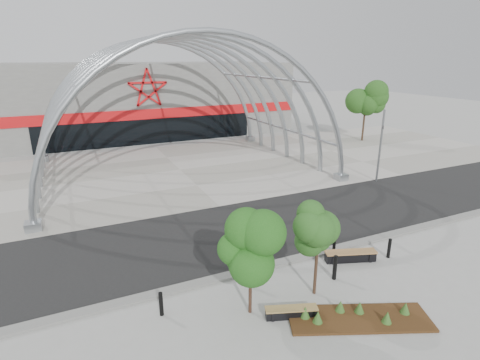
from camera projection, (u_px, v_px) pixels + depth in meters
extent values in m
plane|color=#9C9C97|center=(278.00, 261.00, 16.59)|extent=(140.00, 140.00, 0.00)
cube|color=black|center=(244.00, 230.00, 19.61)|extent=(140.00, 7.00, 0.02)
cube|color=#9C988C|center=(180.00, 170.00, 29.96)|extent=(60.00, 17.00, 0.04)
cube|color=slate|center=(281.00, 263.00, 16.36)|extent=(60.00, 0.50, 0.12)
cube|color=slate|center=(136.00, 98.00, 44.24)|extent=(34.00, 15.00, 8.00)
cube|color=black|center=(151.00, 131.00, 38.66)|extent=(22.00, 0.25, 2.60)
cube|color=red|center=(150.00, 114.00, 38.09)|extent=(34.00, 0.30, 1.00)
torus|color=#9CA2A7|center=(213.00, 201.00, 23.50)|extent=(20.36, 0.36, 20.36)
torus|color=#9CA2A7|center=(200.00, 189.00, 25.65)|extent=(20.36, 0.36, 20.36)
torus|color=#9CA2A7|center=(189.00, 179.00, 27.81)|extent=(20.36, 0.36, 20.36)
torus|color=#9CA2A7|center=(180.00, 170.00, 29.96)|extent=(20.36, 0.36, 20.36)
torus|color=#9CA2A7|center=(172.00, 162.00, 32.12)|extent=(20.36, 0.36, 20.36)
torus|color=#9CA2A7|center=(165.00, 156.00, 34.28)|extent=(20.36, 0.36, 20.36)
torus|color=#9CA2A7|center=(158.00, 150.00, 36.43)|extent=(20.36, 0.36, 20.36)
cylinder|color=#9CA2A7|center=(285.00, 129.00, 33.00)|extent=(0.20, 15.00, 0.20)
cylinder|color=#9CA2A7|center=(260.00, 77.00, 30.57)|extent=(0.20, 15.00, 0.20)
cylinder|color=#9CA2A7|center=(173.00, 37.00, 26.84)|extent=(0.20, 15.00, 0.20)
cylinder|color=#9CA2A7|center=(72.00, 81.00, 24.94)|extent=(0.20, 15.00, 0.20)
cylinder|color=#9CA2A7|center=(40.00, 151.00, 25.31)|extent=(0.20, 15.00, 0.20)
cube|color=#9CA2A7|center=(33.00, 226.00, 19.44)|extent=(0.80, 0.80, 0.50)
cube|color=#9CA2A7|center=(44.00, 159.00, 32.38)|extent=(0.80, 0.80, 0.50)
cube|color=#9CA2A7|center=(341.00, 177.00, 27.39)|extent=(0.80, 0.80, 0.50)
cube|color=#9CA2A7|center=(250.00, 139.00, 40.33)|extent=(0.80, 0.80, 0.50)
cube|color=#321F0B|center=(359.00, 318.00, 12.89)|extent=(5.04, 3.25, 0.09)
cone|color=#3C6726|center=(318.00, 317.00, 12.58)|extent=(0.34, 0.34, 0.42)
cone|color=#3C6726|center=(360.00, 307.00, 13.07)|extent=(0.34, 0.34, 0.42)
cone|color=#3C6726|center=(387.00, 317.00, 12.57)|extent=(0.34, 0.34, 0.42)
cone|color=#3C6726|center=(340.00, 306.00, 13.14)|extent=(0.34, 0.34, 0.42)
cone|color=#3C6726|center=(405.00, 308.00, 13.04)|extent=(0.34, 0.34, 0.42)
cone|color=#3C6726|center=(305.00, 312.00, 12.83)|extent=(0.34, 0.34, 0.42)
cylinder|color=slate|center=(380.00, 147.00, 26.45)|extent=(0.15, 0.15, 5.19)
imported|color=black|center=(382.00, 131.00, 26.09)|extent=(0.21, 0.74, 0.15)
cylinder|color=black|center=(250.00, 289.00, 12.99)|extent=(0.12, 0.12, 1.88)
ellipsoid|color=#124E10|center=(251.00, 245.00, 12.46)|extent=(1.61, 1.61, 2.05)
cylinder|color=#341F16|center=(316.00, 272.00, 14.06)|extent=(0.12, 0.12, 1.83)
ellipsoid|color=#1F4C1B|center=(318.00, 232.00, 13.54)|extent=(1.51, 1.51, 1.99)
cube|color=black|center=(291.00, 313.00, 12.98)|extent=(1.79, 0.92, 0.30)
cube|color=black|center=(272.00, 314.00, 12.92)|extent=(0.23, 0.41, 0.36)
cube|color=black|center=(310.00, 312.00, 13.03)|extent=(0.23, 0.41, 0.36)
cube|color=olive|center=(291.00, 308.00, 12.92)|extent=(1.86, 1.00, 0.05)
cube|color=black|center=(350.00, 257.00, 16.56)|extent=(2.24, 1.13, 0.38)
cube|color=black|center=(332.00, 257.00, 16.48)|extent=(0.29, 0.51, 0.44)
cube|color=black|center=(368.00, 255.00, 16.63)|extent=(0.29, 0.51, 0.44)
cube|color=#9F6E41|center=(351.00, 252.00, 16.48)|extent=(2.32, 1.22, 0.07)
cylinder|color=black|center=(161.00, 304.00, 13.00)|extent=(0.14, 0.14, 0.90)
cylinder|color=black|center=(248.00, 274.00, 14.63)|extent=(0.17, 0.17, 1.05)
cylinder|color=black|center=(335.00, 268.00, 15.10)|extent=(0.17, 0.17, 1.05)
cylinder|color=black|center=(334.00, 245.00, 17.06)|extent=(0.14, 0.14, 0.90)
cylinder|color=black|center=(389.00, 248.00, 16.76)|extent=(0.15, 0.15, 0.92)
cylinder|color=black|center=(363.00, 127.00, 40.00)|extent=(0.20, 0.20, 3.03)
ellipsoid|color=#1B4513|center=(366.00, 101.00, 39.14)|extent=(2.70, 2.70, 3.30)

